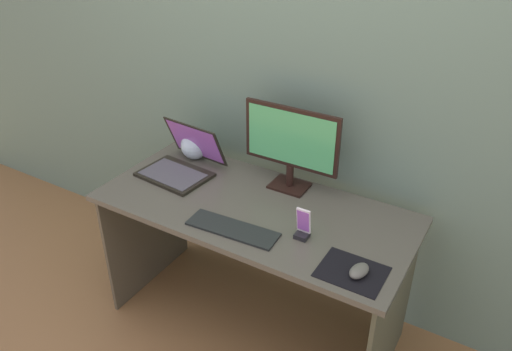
{
  "coord_description": "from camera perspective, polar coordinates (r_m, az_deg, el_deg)",
  "views": [
    {
      "loc": [
        0.99,
        -1.63,
        2.01
      ],
      "look_at": [
        0.02,
        -0.02,
        0.91
      ],
      "focal_mm": 35.36,
      "sensor_mm": 36.0,
      "label": 1
    }
  ],
  "objects": [
    {
      "name": "ground_plane",
      "position": [
        2.77,
        -0.22,
        -16.17
      ],
      "size": [
        8.0,
        8.0,
        0.0
      ],
      "primitive_type": "plane",
      "color": "brown"
    },
    {
      "name": "mouse",
      "position": [
        1.95,
        11.59,
        -10.52
      ],
      "size": [
        0.08,
        0.11,
        0.04
      ],
      "primitive_type": "ellipsoid",
      "rotation": [
        0.0,
        0.0,
        -0.19
      ],
      "color": "#545549",
      "rests_on": "mousepad"
    },
    {
      "name": "keyboard_external",
      "position": [
        2.15,
        -2.68,
        -6.04
      ],
      "size": [
        0.41,
        0.15,
        0.01
      ],
      "primitive_type": "cube",
      "rotation": [
        0.0,
        0.0,
        0.06
      ],
      "color": "black",
      "rests_on": "desk"
    },
    {
      "name": "wall_back",
      "position": [
        2.41,
        5.04,
        11.78
      ],
      "size": [
        6.0,
        0.04,
        2.5
      ],
      "primitive_type": "cube",
      "color": "slate",
      "rests_on": "ground_plane"
    },
    {
      "name": "monitor",
      "position": [
        2.33,
        3.97,
        3.61
      ],
      "size": [
        0.47,
        0.14,
        0.41
      ],
      "color": "black",
      "rests_on": "desk"
    },
    {
      "name": "mousepad",
      "position": [
        1.97,
        10.8,
        -10.65
      ],
      "size": [
        0.25,
        0.2,
        0.0
      ],
      "primitive_type": "cube",
      "color": "black",
      "rests_on": "desk"
    },
    {
      "name": "desk",
      "position": [
        2.38,
        -0.25,
        -6.46
      ],
      "size": [
        1.45,
        0.66,
        0.73
      ],
      "color": "#4D4B3E",
      "rests_on": "ground_plane"
    },
    {
      "name": "fishbowl",
      "position": [
        2.69,
        -6.96,
        3.38
      ],
      "size": [
        0.15,
        0.15,
        0.15
      ],
      "primitive_type": "sphere",
      "color": "silver",
      "rests_on": "desk"
    },
    {
      "name": "laptop",
      "position": [
        2.57,
        -8.42,
        1.38
      ],
      "size": [
        0.37,
        0.36,
        0.24
      ],
      "color": "black",
      "rests_on": "desk"
    },
    {
      "name": "phone_in_dock",
      "position": [
        2.09,
        5.32,
        -5.86
      ],
      "size": [
        0.06,
        0.06,
        0.14
      ],
      "color": "black",
      "rests_on": "desk"
    }
  ]
}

